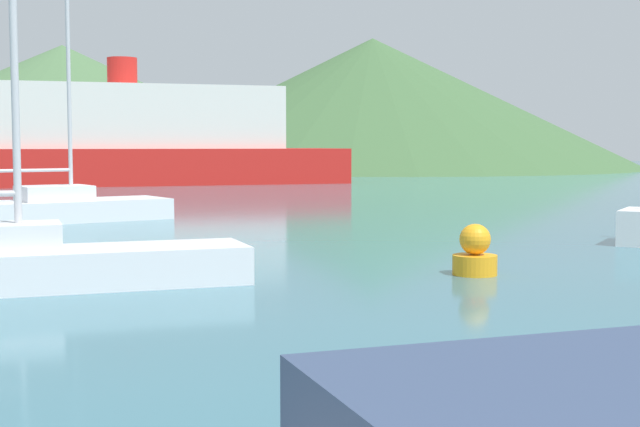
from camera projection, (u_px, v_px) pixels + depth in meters
The scene contains 5 objects.
sailboat_outer at pixel (55, 208), 26.30m from camera, with size 6.86×5.20×7.49m.
ferry_distant at pixel (123, 141), 51.09m from camera, with size 26.31×12.74×7.22m.
buoy_marker at pixel (475, 254), 15.57m from camera, with size 0.78×0.78×0.90m.
hill_west at pixel (63, 106), 90.66m from camera, with size 53.17×53.17×12.35m.
hill_central at pixel (372, 103), 87.43m from camera, with size 51.47×51.47×12.63m.
Camera 1 is at (-0.45, 0.13, 2.28)m, focal length 50.00 mm.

